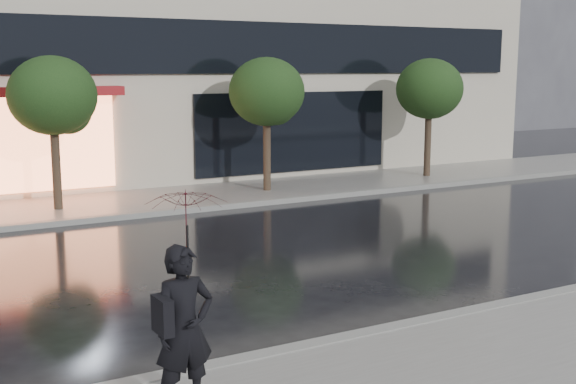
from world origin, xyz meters
TOP-DOWN VIEW (x-y plane):
  - ground at (0.00, 0.00)m, footprint 120.00×120.00m
  - sidewalk_near at (0.00, -3.25)m, footprint 60.00×4.50m
  - sidewalk_far at (0.00, 10.25)m, footprint 60.00×3.50m
  - curb_near at (0.00, -1.00)m, footprint 60.00×0.25m
  - curb_far at (0.00, 8.50)m, footprint 60.00×0.25m
  - bg_building_right at (26.00, 28.00)m, footprint 12.00×12.00m
  - tree_mid_west at (-2.94, 10.03)m, footprint 2.20×2.20m
  - tree_mid_east at (3.06, 10.03)m, footprint 2.20×2.20m
  - tree_far_east at (9.06, 10.03)m, footprint 2.20×2.20m
  - pedestrian_with_umbrella at (-4.04, -1.93)m, footprint 0.88×0.89m

SIDE VIEW (x-z plane):
  - ground at x=0.00m, z-range 0.00..0.00m
  - sidewalk_near at x=0.00m, z-range 0.00..0.12m
  - sidewalk_far at x=0.00m, z-range 0.00..0.12m
  - curb_near at x=0.00m, z-range 0.00..0.14m
  - curb_far at x=0.00m, z-range 0.00..0.14m
  - pedestrian_with_umbrella at x=-4.04m, z-range 0.39..2.74m
  - tree_mid_west at x=-2.94m, z-range 0.93..4.92m
  - tree_mid_east at x=3.06m, z-range 0.93..4.92m
  - tree_far_east at x=9.06m, z-range 0.93..4.92m
  - bg_building_right at x=26.00m, z-range 0.00..16.00m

